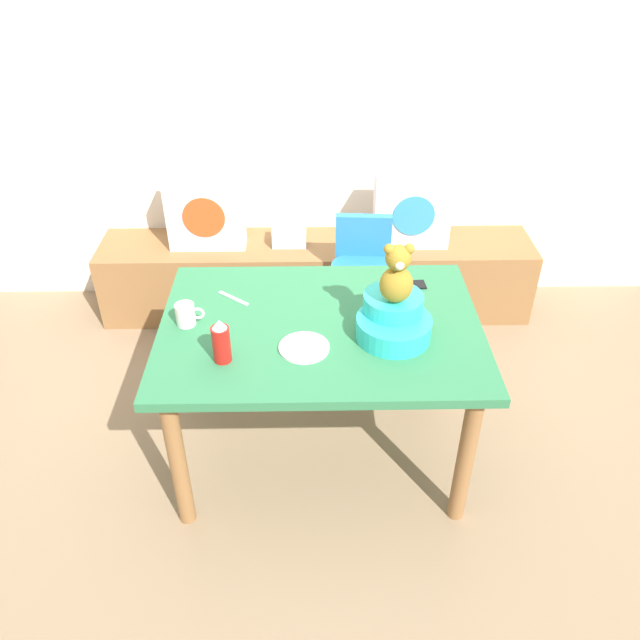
{
  "coord_description": "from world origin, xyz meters",
  "views": [
    {
      "loc": [
        -0.04,
        -2.11,
        2.25
      ],
      "look_at": [
        0.0,
        0.1,
        0.69
      ],
      "focal_mm": 35.23,
      "sensor_mm": 36.0,
      "label": 1
    }
  ],
  "objects_px": {
    "cell_phone": "(410,285)",
    "dining_table": "(320,343)",
    "pillow_floral_left": "(205,212)",
    "infant_seat_teal": "(393,320)",
    "highchair": "(362,272)",
    "pillow_floral_right": "(412,211)",
    "teddy_bear": "(397,275)",
    "ketchup_bottle": "(221,342)",
    "dinner_plate_near": "(304,348)",
    "book_stack": "(289,236)",
    "coffee_mug": "(186,314)"
  },
  "relations": [
    {
      "from": "highchair",
      "to": "teddy_bear",
      "type": "xyz_separation_m",
      "value": [
        0.05,
        -0.86,
        0.5
      ]
    },
    {
      "from": "pillow_floral_left",
      "to": "cell_phone",
      "type": "distance_m",
      "value": 1.39
    },
    {
      "from": "book_stack",
      "to": "dinner_plate_near",
      "type": "height_order",
      "value": "dinner_plate_near"
    },
    {
      "from": "highchair",
      "to": "coffee_mug",
      "type": "relative_size",
      "value": 6.58
    },
    {
      "from": "highchair",
      "to": "infant_seat_teal",
      "type": "bearing_deg",
      "value": -86.78
    },
    {
      "from": "infant_seat_teal",
      "to": "pillow_floral_left",
      "type": "bearing_deg",
      "value": 125.98
    },
    {
      "from": "ketchup_bottle",
      "to": "pillow_floral_right",
      "type": "bearing_deg",
      "value": 57.08
    },
    {
      "from": "teddy_bear",
      "to": "coffee_mug",
      "type": "xyz_separation_m",
      "value": [
        -0.84,
        0.09,
        -0.23
      ]
    },
    {
      "from": "dinner_plate_near",
      "to": "highchair",
      "type": "bearing_deg",
      "value": 72.17
    },
    {
      "from": "book_stack",
      "to": "infant_seat_teal",
      "type": "distance_m",
      "value": 1.41
    },
    {
      "from": "dining_table",
      "to": "pillow_floral_right",
      "type": "bearing_deg",
      "value": 65.4
    },
    {
      "from": "pillow_floral_right",
      "to": "teddy_bear",
      "type": "bearing_deg",
      "value": -101.59
    },
    {
      "from": "ketchup_bottle",
      "to": "coffee_mug",
      "type": "xyz_separation_m",
      "value": [
        -0.17,
        0.24,
        -0.04
      ]
    },
    {
      "from": "book_stack",
      "to": "cell_phone",
      "type": "distance_m",
      "value": 1.12
    },
    {
      "from": "book_stack",
      "to": "dining_table",
      "type": "xyz_separation_m",
      "value": [
        0.16,
        -1.23,
        0.13
      ]
    },
    {
      "from": "pillow_floral_left",
      "to": "coffee_mug",
      "type": "relative_size",
      "value": 3.67
    },
    {
      "from": "dinner_plate_near",
      "to": "infant_seat_teal",
      "type": "bearing_deg",
      "value": 14.39
    },
    {
      "from": "ketchup_bottle",
      "to": "cell_phone",
      "type": "relative_size",
      "value": 1.28
    },
    {
      "from": "highchair",
      "to": "coffee_mug",
      "type": "distance_m",
      "value": 1.14
    },
    {
      "from": "dinner_plate_near",
      "to": "teddy_bear",
      "type": "bearing_deg",
      "value": 14.31
    },
    {
      "from": "dining_table",
      "to": "teddy_bear",
      "type": "relative_size",
      "value": 5.32
    },
    {
      "from": "infant_seat_teal",
      "to": "dinner_plate_near",
      "type": "xyz_separation_m",
      "value": [
        -0.36,
        -0.09,
        -0.07
      ]
    },
    {
      "from": "book_stack",
      "to": "infant_seat_teal",
      "type": "relative_size",
      "value": 0.61
    },
    {
      "from": "teddy_bear",
      "to": "cell_phone",
      "type": "bearing_deg",
      "value": 71.93
    },
    {
      "from": "book_stack",
      "to": "infant_seat_teal",
      "type": "height_order",
      "value": "infant_seat_teal"
    },
    {
      "from": "ketchup_bottle",
      "to": "cell_phone",
      "type": "distance_m",
      "value": 0.95
    },
    {
      "from": "infant_seat_teal",
      "to": "coffee_mug",
      "type": "bearing_deg",
      "value": 174.23
    },
    {
      "from": "cell_phone",
      "to": "highchair",
      "type": "bearing_deg",
      "value": 14.6
    },
    {
      "from": "dining_table",
      "to": "ketchup_bottle",
      "type": "relative_size",
      "value": 7.19
    },
    {
      "from": "highchair",
      "to": "teddy_bear",
      "type": "bearing_deg",
      "value": -86.79
    },
    {
      "from": "pillow_floral_left",
      "to": "highchair",
      "type": "bearing_deg",
      "value": -25.27
    },
    {
      "from": "infant_seat_teal",
      "to": "teddy_bear",
      "type": "height_order",
      "value": "teddy_bear"
    },
    {
      "from": "book_stack",
      "to": "highchair",
      "type": "xyz_separation_m",
      "value": [
        0.4,
        -0.44,
        0.01
      ]
    },
    {
      "from": "book_stack",
      "to": "dinner_plate_near",
      "type": "relative_size",
      "value": 1.0
    },
    {
      "from": "pillow_floral_left",
      "to": "infant_seat_teal",
      "type": "xyz_separation_m",
      "value": [
        0.93,
        -1.28,
        0.13
      ]
    },
    {
      "from": "teddy_bear",
      "to": "dinner_plate_near",
      "type": "xyz_separation_m",
      "value": [
        -0.36,
        -0.09,
        -0.27
      ]
    },
    {
      "from": "ketchup_bottle",
      "to": "dinner_plate_near",
      "type": "relative_size",
      "value": 0.92
    },
    {
      "from": "highchair",
      "to": "cell_phone",
      "type": "distance_m",
      "value": 0.57
    },
    {
      "from": "pillow_floral_right",
      "to": "dining_table",
      "type": "bearing_deg",
      "value": -114.6
    },
    {
      "from": "teddy_bear",
      "to": "coffee_mug",
      "type": "height_order",
      "value": "teddy_bear"
    },
    {
      "from": "cell_phone",
      "to": "dining_table",
      "type": "bearing_deg",
      "value": 121.4
    },
    {
      "from": "dining_table",
      "to": "dinner_plate_near",
      "type": "distance_m",
      "value": 0.21
    },
    {
      "from": "ketchup_bottle",
      "to": "coffee_mug",
      "type": "bearing_deg",
      "value": 125.86
    },
    {
      "from": "infant_seat_teal",
      "to": "ketchup_bottle",
      "type": "xyz_separation_m",
      "value": [
        -0.67,
        -0.15,
        0.02
      ]
    },
    {
      "from": "pillow_floral_right",
      "to": "ketchup_bottle",
      "type": "xyz_separation_m",
      "value": [
        -0.93,
        -1.43,
        0.15
      ]
    },
    {
      "from": "pillow_floral_left",
      "to": "teddy_bear",
      "type": "xyz_separation_m",
      "value": [
        0.93,
        -1.28,
        0.34
      ]
    },
    {
      "from": "ketchup_bottle",
      "to": "dinner_plate_near",
      "type": "xyz_separation_m",
      "value": [
        0.31,
        0.06,
        -0.08
      ]
    },
    {
      "from": "book_stack",
      "to": "cell_phone",
      "type": "bearing_deg",
      "value": -58.53
    },
    {
      "from": "cell_phone",
      "to": "ketchup_bottle",
      "type": "bearing_deg",
      "value": 119.47
    },
    {
      "from": "pillow_floral_left",
      "to": "cell_phone",
      "type": "relative_size",
      "value": 3.06
    }
  ]
}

